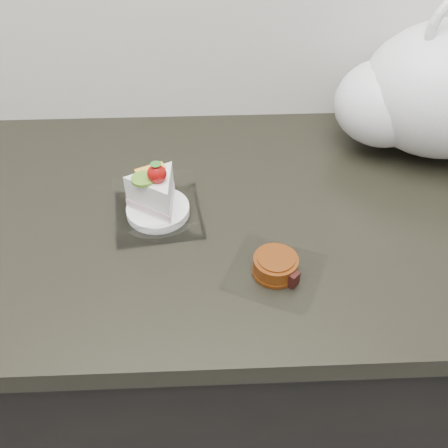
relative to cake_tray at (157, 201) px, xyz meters
name	(u,v)px	position (x,y,z in m)	size (l,w,h in m)	color
counter	(179,350)	(0.01, 0.02, -0.48)	(2.04, 0.64, 0.90)	black
cake_tray	(157,201)	(0.00, 0.00, 0.00)	(0.17, 0.17, 0.12)	white
mooncake_wrap	(276,267)	(0.19, -0.14, -0.02)	(0.18, 0.17, 0.03)	white
plastic_bag	(438,91)	(0.52, 0.19, 0.09)	(0.41, 0.31, 0.31)	white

